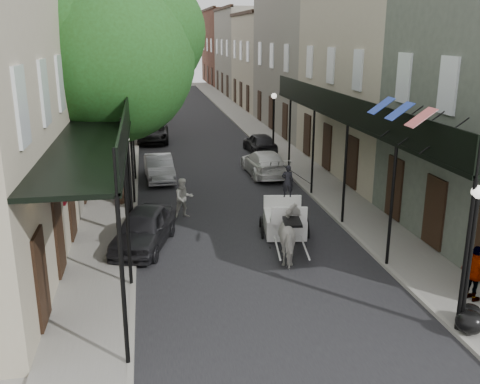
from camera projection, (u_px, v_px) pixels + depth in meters
name	position (u px, v px, depth m)	size (l,w,h in m)	color
ground	(280.00, 308.00, 14.51)	(140.00, 140.00, 0.00)	gray
road	(202.00, 153.00, 33.39)	(8.00, 90.00, 0.01)	black
sidewalk_left	(120.00, 155.00, 32.53)	(2.20, 90.00, 0.12)	gray
sidewalk_right	(279.00, 149.00, 34.21)	(2.20, 90.00, 0.12)	gray
building_row_left	(71.00, 60.00, 39.89)	(5.00, 80.00, 10.50)	#A69D85
building_row_right	(294.00, 58.00, 42.77)	(5.00, 80.00, 10.50)	slate
gallery_left	(105.00, 124.00, 19.14)	(2.20, 18.05, 4.88)	black
gallery_right	(358.00, 117.00, 20.74)	(2.20, 18.05, 4.88)	black
tree_near	(121.00, 51.00, 21.57)	(7.31, 6.80, 9.63)	#382619
tree_far	(129.00, 55.00, 34.96)	(6.45, 6.00, 8.61)	#382619
lamppost_right_near	(470.00, 257.00, 12.72)	(0.32, 0.32, 3.71)	black
lamppost_left	(127.00, 184.00, 18.90)	(0.32, 0.32, 3.71)	black
lamppost_right_far	(274.00, 124.00, 31.60)	(0.32, 0.32, 3.71)	black
horse	(292.00, 235.00, 17.41)	(0.91, 2.00, 1.69)	beige
carriage	(284.00, 204.00, 19.86)	(1.94, 2.66, 2.82)	black
pedestrian_walking	(184.00, 198.00, 21.46)	(0.79, 0.62, 1.63)	beige
pedestrian_sidewalk_left	(110.00, 140.00, 31.95)	(1.17, 0.67, 1.81)	gray
pedestrian_sidewalk_right	(475.00, 274.00, 14.50)	(0.92, 0.38, 1.57)	gray
car_left_near	(144.00, 228.00, 18.49)	(1.62, 4.02, 1.37)	black
car_left_mid	(159.00, 168.00, 27.08)	(1.32, 3.79, 1.25)	#AAAAAF
car_left_far	(153.00, 133.00, 36.51)	(2.04, 4.42, 1.23)	black
car_right_near	(264.00, 163.00, 27.99)	(1.83, 4.51, 1.31)	silver
car_right_far	(260.00, 143.00, 33.29)	(1.50, 3.72, 1.27)	black
trash_bags	(470.00, 319.00, 13.21)	(0.95, 1.10, 0.59)	black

